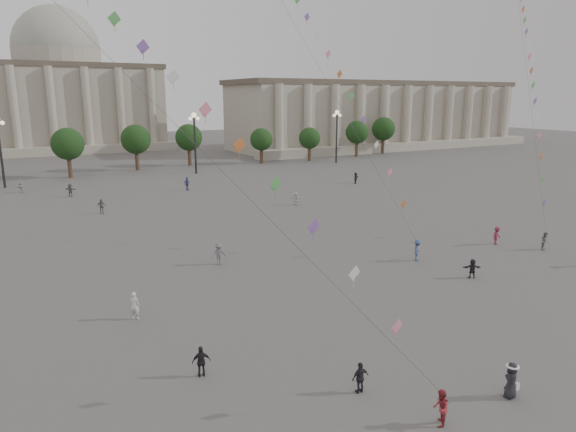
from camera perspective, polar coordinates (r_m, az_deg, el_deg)
ground at (r=26.26m, az=10.26°, el=-18.00°), size 360.00×360.00×0.00m
hall_east at (r=142.76m, az=10.09°, el=11.01°), size 84.00×26.22×17.20m
hall_central at (r=147.09m, az=-23.89°, el=12.43°), size 48.30×34.30×35.50m
tree_row at (r=96.59m, az=-20.38°, el=7.60°), size 137.12×5.12×8.00m
lamp_post_mid_east at (r=92.23m, az=-10.35°, el=9.20°), size 2.00×0.90×10.65m
lamp_post_far_east at (r=105.74m, az=5.45°, el=9.85°), size 2.00×0.90×10.65m
person_crowd_0 at (r=76.57m, az=-11.16°, el=3.56°), size 1.22×0.94×1.93m
person_crowd_3 at (r=41.45m, az=19.79°, el=-5.51°), size 1.45×1.03×1.51m
person_crowd_4 at (r=82.47m, az=-27.56°, el=2.84°), size 1.33×1.33×1.53m
person_crowd_6 at (r=42.33m, az=-7.68°, el=-4.20°), size 1.20×0.70×1.83m
person_crowd_7 at (r=64.78m, az=0.88°, el=1.95°), size 1.60×1.14×1.67m
person_crowd_8 at (r=51.43m, az=22.18°, el=-2.03°), size 1.20×0.86×1.69m
person_crowd_9 at (r=81.59m, az=7.53°, el=4.22°), size 1.62×1.35×1.75m
person_crowd_12 at (r=76.36m, az=-23.04°, el=2.67°), size 1.62×1.49×1.80m
person_crowd_13 at (r=33.53m, az=-16.69°, el=-9.51°), size 0.76×0.73×1.76m
person_crowd_16 at (r=63.95m, az=-20.03°, el=1.03°), size 1.07×0.55×1.76m
tourist_1 at (r=26.53m, az=-9.60°, el=-15.65°), size 0.99×0.59×1.58m
tourist_4 at (r=25.18m, az=8.04°, el=-17.36°), size 0.90×0.39×1.53m
kite_flyer_0 at (r=23.73m, az=16.60°, el=-19.77°), size 1.00×0.99×1.62m
kite_flyer_1 at (r=44.30m, az=14.18°, el=-3.72°), size 1.32×1.29×1.81m
kite_flyer_2 at (r=51.47m, az=26.66°, el=-2.50°), size 0.98×0.91×1.61m
hat_person at (r=26.59m, az=23.58°, el=-16.32°), size 0.94×0.73×1.71m
kite_train_east at (r=71.38m, az=24.70°, el=19.17°), size 27.57×29.23×55.62m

